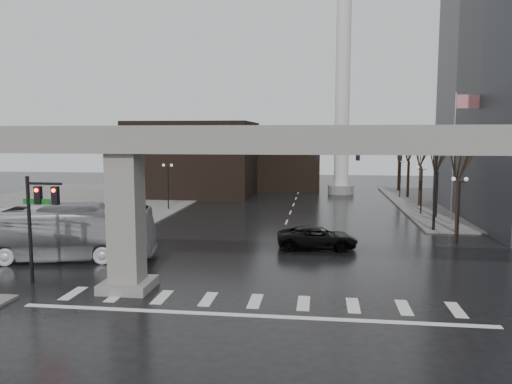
% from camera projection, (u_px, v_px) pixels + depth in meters
% --- Properties ---
extents(ground, '(160.00, 160.00, 0.00)m').
position_uv_depth(ground, '(258.00, 295.00, 25.81)').
color(ground, black).
rests_on(ground, ground).
extents(sidewalk_nw, '(28.00, 36.00, 0.15)m').
position_uv_depth(sidewalk_nw, '(94.00, 198.00, 64.60)').
color(sidewalk_nw, slate).
rests_on(sidewalk_nw, ground).
extents(elevated_guideway, '(48.00, 2.60, 8.70)m').
position_uv_depth(elevated_guideway, '(283.00, 162.00, 24.87)').
color(elevated_guideway, gray).
rests_on(elevated_guideway, ground).
extents(building_far_left, '(16.00, 14.00, 10.00)m').
position_uv_depth(building_far_left, '(195.00, 159.00, 68.41)').
color(building_far_left, black).
rests_on(building_far_left, ground).
extents(building_far_mid, '(10.00, 10.00, 8.00)m').
position_uv_depth(building_far_mid, '(287.00, 163.00, 76.85)').
color(building_far_mid, black).
rests_on(building_far_mid, ground).
extents(smokestack, '(3.60, 3.60, 30.00)m').
position_uv_depth(smokestack, '(342.00, 98.00, 68.85)').
color(smokestack, silver).
rests_on(smokestack, ground).
extents(signal_mast_arm, '(12.12, 0.43, 8.00)m').
position_uv_depth(signal_mast_arm, '(390.00, 163.00, 42.52)').
color(signal_mast_arm, black).
rests_on(signal_mast_arm, ground).
extents(signal_left_pole, '(2.30, 0.30, 6.00)m').
position_uv_depth(signal_left_pole, '(38.00, 211.00, 27.41)').
color(signal_left_pole, black).
rests_on(signal_left_pole, ground).
extents(flagpole_assembly, '(2.06, 0.12, 12.00)m').
position_uv_depth(flagpole_assembly, '(458.00, 143.00, 44.67)').
color(flagpole_assembly, silver).
rests_on(flagpole_assembly, ground).
extents(lamp_right_0, '(1.22, 0.32, 5.11)m').
position_uv_depth(lamp_right_0, '(459.00, 199.00, 37.48)').
color(lamp_right_0, black).
rests_on(lamp_right_0, ground).
extents(lamp_right_1, '(1.22, 0.32, 5.11)m').
position_uv_depth(lamp_right_1, '(422.00, 182.00, 51.28)').
color(lamp_right_1, black).
rests_on(lamp_right_1, ground).
extents(lamp_right_2, '(1.22, 0.32, 5.11)m').
position_uv_depth(lamp_right_2, '(400.00, 172.00, 65.07)').
color(lamp_right_2, black).
rests_on(lamp_right_2, ground).
extents(lamp_left_0, '(1.22, 0.32, 5.11)m').
position_uv_depth(lamp_left_0, '(116.00, 193.00, 40.94)').
color(lamp_left_0, black).
rests_on(lamp_left_0, ground).
extents(lamp_left_1, '(1.22, 0.32, 5.11)m').
position_uv_depth(lamp_left_1, '(168.00, 179.00, 54.73)').
color(lamp_left_1, black).
rests_on(lamp_left_1, ground).
extents(lamp_left_2, '(1.22, 0.32, 5.11)m').
position_uv_depth(lamp_left_2, '(199.00, 170.00, 68.52)').
color(lamp_left_2, black).
rests_on(lamp_left_2, ground).
extents(tree_right_0, '(1.09, 1.58, 7.50)m').
position_uv_depth(tree_right_0, '(458.00, 201.00, 41.38)').
color(tree_right_0, black).
rests_on(tree_right_0, ground).
extents(tree_right_1, '(1.09, 1.61, 7.67)m').
position_uv_depth(tree_right_1, '(436.00, 190.00, 49.26)').
color(tree_right_1, black).
rests_on(tree_right_1, ground).
extents(tree_right_2, '(1.10, 1.63, 7.85)m').
position_uv_depth(tree_right_2, '(420.00, 182.00, 57.13)').
color(tree_right_2, black).
rests_on(tree_right_2, ground).
extents(tree_right_3, '(1.11, 1.66, 8.02)m').
position_uv_depth(tree_right_3, '(408.00, 176.00, 65.01)').
color(tree_right_3, black).
rests_on(tree_right_3, ground).
extents(tree_right_4, '(1.12, 1.69, 8.19)m').
position_uv_depth(tree_right_4, '(399.00, 171.00, 72.88)').
color(tree_right_4, black).
rests_on(tree_right_4, ground).
extents(pickup_truck, '(6.00, 3.11, 1.62)m').
position_uv_depth(pickup_truck, '(317.00, 237.00, 36.32)').
color(pickup_truck, black).
rests_on(pickup_truck, ground).
extents(city_bus, '(13.55, 5.57, 3.68)m').
position_uv_depth(city_bus, '(53.00, 233.00, 32.86)').
color(city_bus, '#B4B5BA').
rests_on(city_bus, ground).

